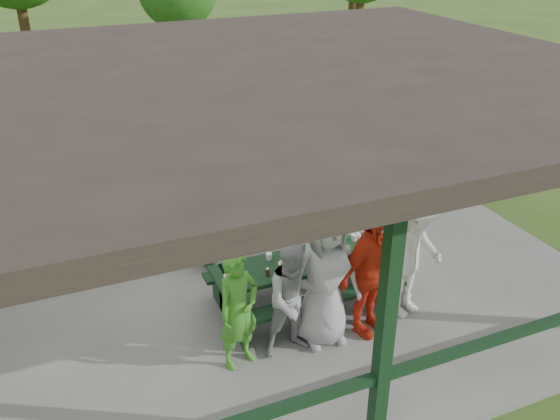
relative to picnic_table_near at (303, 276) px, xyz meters
name	(u,v)px	position (x,y,z in m)	size (l,w,h in m)	color
ground	(252,273)	(-0.35, 1.20, -0.58)	(90.00, 90.00, 0.00)	#2D5119
concrete_slab	(252,271)	(-0.35, 1.20, -0.53)	(10.00, 8.00, 0.10)	slate
pavilion_structure	(247,81)	(-0.35, 1.20, 2.59)	(10.60, 8.60, 3.24)	black
picnic_table_near	(303,276)	(0.00, 0.00, 0.00)	(2.62, 1.39, 0.75)	black
picnic_table_far	(266,215)	(0.22, 2.00, 0.01)	(2.81, 1.39, 0.75)	black
table_setting	(318,253)	(0.25, 0.05, 0.31)	(2.48, 0.45, 0.10)	white
contestant_green	(238,310)	(-1.27, -0.83, 0.33)	(0.59, 0.38, 1.61)	#3E9026
contestant_grey_left	(294,299)	(-0.55, -0.89, 0.33)	(0.78, 0.61, 1.61)	gray
contestant_grey_mid	(325,277)	(-0.09, -0.83, 0.50)	(0.96, 0.62, 1.96)	#9B9B9E
contestant_red	(369,273)	(0.54, -0.89, 0.45)	(1.08, 0.45, 1.84)	red
contestant_white_fedora	(411,254)	(1.28, -0.76, 0.49)	(1.39, 1.02, 1.98)	silver
spectator_lblue	(189,191)	(-0.89, 2.80, 0.33)	(1.49, 0.47, 1.61)	#8FABDE
spectator_blue	(126,190)	(-1.91, 3.26, 0.33)	(0.58, 0.38, 1.60)	teal
spectator_grey	(299,169)	(1.22, 2.80, 0.39)	(0.84, 0.66, 1.73)	gray
pickup_truck	(167,91)	(0.43, 10.12, 0.13)	(2.35, 5.09, 1.41)	silver
farm_trailer	(65,125)	(-2.52, 8.21, 0.08)	(3.80, 1.96, 1.32)	#1C3E9C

